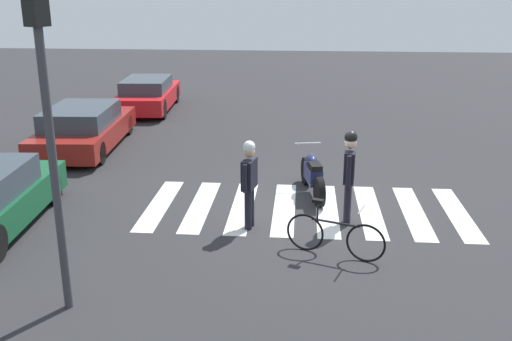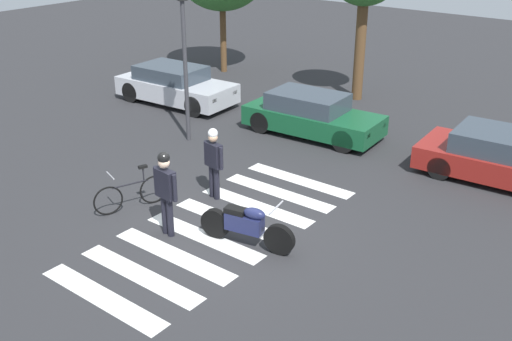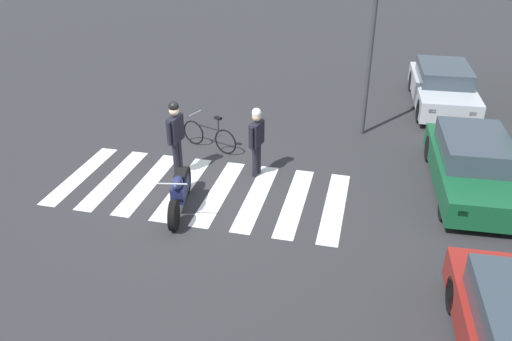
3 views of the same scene
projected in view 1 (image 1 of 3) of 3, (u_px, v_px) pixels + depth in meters
The scene contains 9 objects.
ground_plane at pixel (306, 209), 12.38m from camera, with size 60.00×60.00×0.00m, color #2B2B2D.
police_motorcycle at pixel (313, 175), 13.09m from camera, with size 2.11×0.70×1.04m.
leaning_bicycle at pixel (334, 236), 10.15m from camera, with size 0.70×1.70×1.01m.
officer_on_foot at pixel (249, 178), 11.15m from camera, with size 0.65×0.29×1.76m.
officer_by_motorcycle at pixel (349, 170), 11.33m from camera, with size 0.70×0.26×1.89m.
crosswalk_stripes at pixel (306, 209), 12.38m from camera, with size 3.01×6.75×0.01m.
car_maroon_wagon at pixel (84, 128), 16.71m from camera, with size 4.79×2.17×1.26m.
car_red_convertible at pixel (148, 94), 21.72m from camera, with size 4.45×2.02×1.23m.
traffic_light_pole at pixel (45, 96), 7.70m from camera, with size 0.32×0.36×4.75m.
Camera 1 is at (-11.58, 0.11, 4.59)m, focal length 40.95 mm.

